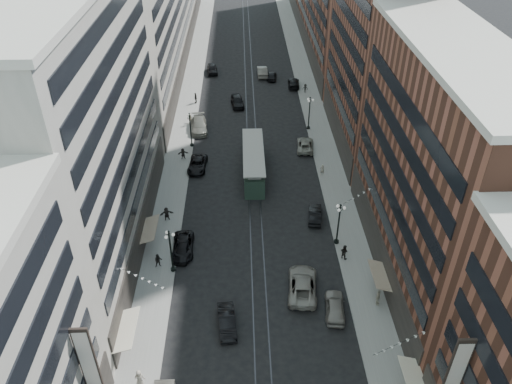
{
  "coord_description": "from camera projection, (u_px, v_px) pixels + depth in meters",
  "views": [
    {
      "loc": [
        -1.44,
        -11.52,
        38.21
      ],
      "look_at": [
        -0.0,
        35.55,
        5.0
      ],
      "focal_mm": 35.0,
      "sensor_mm": 36.0,
      "label": 1
    }
  ],
  "objects": [
    {
      "name": "lamppost_sw_mid",
      "position": [
        191.0,
        129.0,
        74.38
      ],
      "size": [
        1.03,
        1.14,
        5.52
      ],
      "color": "black",
      "rests_on": "sidewalk_west"
    },
    {
      "name": "pedestrian_7",
      "position": [
        344.0,
        252.0,
        55.13
      ],
      "size": [
        0.97,
        0.94,
        1.79
      ],
      "primitive_type": "imported",
      "rotation": [
        0.0,
        0.0,
        2.41
      ],
      "color": "black",
      "rests_on": "sidewalk_east"
    },
    {
      "name": "sidewalk_west",
      "position": [
        188.0,
        104.0,
        88.33
      ],
      "size": [
        4.0,
        180.0,
        0.15
      ],
      "primitive_type": "cube",
      "color": "gray",
      "rests_on": "ground"
    },
    {
      "name": "car_7",
      "position": [
        197.0,
        164.0,
        70.61
      ],
      "size": [
        2.78,
        5.36,
        1.44
      ],
      "primitive_type": "imported",
      "rotation": [
        0.0,
        0.0,
        -0.07
      ],
      "color": "black",
      "rests_on": "ground"
    },
    {
      "name": "pedestrian_extra_1",
      "position": [
        196.0,
        98.0,
        87.99
      ],
      "size": [
        0.68,
        1.18,
        1.9
      ],
      "primitive_type": "imported",
      "rotation": [
        0.0,
        0.0,
        4.55
      ],
      "color": "black",
      "rests_on": "sidewalk_west"
    },
    {
      "name": "car_11",
      "position": [
        305.0,
        145.0,
        75.17
      ],
      "size": [
        2.85,
        5.34,
        1.43
      ],
      "primitive_type": "imported",
      "rotation": [
        0.0,
        0.0,
        3.05
      ],
      "color": "gray",
      "rests_on": "ground"
    },
    {
      "name": "building_east_mid",
      "position": [
        435.0,
        175.0,
        47.85
      ],
      "size": [
        8.0,
        30.0,
        24.0
      ],
      "primitive_type": "cube",
      "color": "brown",
      "rests_on": "ground"
    },
    {
      "name": "pedestrian_5",
      "position": [
        167.0,
        214.0,
        60.77
      ],
      "size": [
        1.71,
        0.92,
        1.77
      ],
      "primitive_type": "imported",
      "rotation": [
        0.0,
        0.0,
        0.29
      ],
      "color": "black",
      "rests_on": "sidewalk_west"
    },
    {
      "name": "pedestrian_6",
      "position": [
        190.0,
        119.0,
        81.26
      ],
      "size": [
        1.19,
        0.8,
        1.86
      ],
      "primitive_type": "imported",
      "rotation": [
        0.0,
        0.0,
        3.45
      ],
      "color": "beige",
      "rests_on": "sidewalk_west"
    },
    {
      "name": "car_extra_0",
      "position": [
        183.0,
        250.0,
        55.81
      ],
      "size": [
        1.97,
        4.25,
        1.41
      ],
      "primitive_type": "imported",
      "rotation": [
        0.0,
        0.0,
        -0.08
      ],
      "color": "black",
      "rests_on": "ground"
    },
    {
      "name": "pedestrian_9",
      "position": [
        305.0,
        88.0,
        91.74
      ],
      "size": [
        1.12,
        0.64,
        1.63
      ],
      "primitive_type": "imported",
      "rotation": [
        0.0,
        0.0,
        -0.21
      ],
      "color": "black",
      "rests_on": "sidewalk_east"
    },
    {
      "name": "pedestrian_extra_0",
      "position": [
        183.0,
        153.0,
        72.55
      ],
      "size": [
        1.62,
        0.78,
        1.69
      ],
      "primitive_type": "imported",
      "rotation": [
        0.0,
        0.0,
        0.22
      ],
      "color": "black",
      "rests_on": "sidewalk_west"
    },
    {
      "name": "car_9",
      "position": [
        212.0,
        69.0,
        99.8
      ],
      "size": [
        2.4,
        5.03,
        1.66
      ],
      "primitive_type": "imported",
      "rotation": [
        0.0,
        0.0,
        0.09
      ],
      "color": "black",
      "rests_on": "ground"
    },
    {
      "name": "rail_east",
      "position": [
        254.0,
        103.0,
        88.66
      ],
      "size": [
        0.12,
        180.0,
        0.02
      ],
      "primitive_type": "cube",
      "color": "#2D2D33",
      "rests_on": "ground"
    },
    {
      "name": "rail_west",
      "position": [
        246.0,
        104.0,
        88.63
      ],
      "size": [
        0.12,
        180.0,
        0.02
      ],
      "primitive_type": "cube",
      "color": "#2D2D33",
      "rests_on": "ground"
    },
    {
      "name": "pedestrian_2",
      "position": [
        158.0,
        261.0,
        54.0
      ],
      "size": [
        0.92,
        0.65,
        1.72
      ],
      "primitive_type": "imported",
      "rotation": [
        0.0,
        0.0,
        0.25
      ],
      "color": "black",
      "rests_on": "sidewalk_west"
    },
    {
      "name": "pedestrian_4",
      "position": [
        378.0,
        297.0,
        49.57
      ],
      "size": [
        0.88,
        1.19,
        1.85
      ],
      "primitive_type": "imported",
      "rotation": [
        0.0,
        0.0,
        1.17
      ],
      "color": "#B0A892",
      "rests_on": "sidewalk_east"
    },
    {
      "name": "car_12",
      "position": [
        294.0,
        83.0,
        94.35
      ],
      "size": [
        2.37,
        5.24,
        1.49
      ],
      "primitive_type": "imported",
      "rotation": [
        0.0,
        0.0,
        3.08
      ],
      "color": "black",
      "rests_on": "ground"
    },
    {
      "name": "car_extra_1",
      "position": [
        272.0,
        76.0,
        97.29
      ],
      "size": [
        2.18,
        4.38,
        1.43
      ],
      "primitive_type": "imported",
      "rotation": [
        0.0,
        0.0,
        3.02
      ],
      "color": "black",
      "rests_on": "ground"
    },
    {
      "name": "car_8",
      "position": [
        199.0,
        125.0,
        79.93
      ],
      "size": [
        3.1,
        6.38,
        1.79
      ],
      "primitive_type": "imported",
      "rotation": [
        0.0,
        0.0,
        0.1
      ],
      "color": "slate",
      "rests_on": "ground"
    },
    {
      "name": "building_east_tower",
      "position": [
        380.0,
        1.0,
        65.54
      ],
      "size": [
        8.0,
        26.0,
        42.0
      ],
      "primitive_type": "cube",
      "color": "brown",
      "rests_on": "ground"
    },
    {
      "name": "car_10",
      "position": [
        315.0,
        214.0,
        61.19
      ],
      "size": [
        2.07,
        4.49,
        1.43
      ],
      "primitive_type": "imported",
      "rotation": [
        0.0,
        0.0,
        3.01
      ],
      "color": "black",
      "rests_on": "ground"
    },
    {
      "name": "lamppost_se_mid",
      "position": [
        309.0,
        112.0,
        78.93
      ],
      "size": [
        1.03,
        1.14,
        5.52
      ],
      "color": "black",
      "rests_on": "sidewalk_east"
    },
    {
      "name": "car_extra_2",
      "position": [
        302.0,
        285.0,
        51.24
      ],
      "size": [
        3.55,
        6.54,
        1.74
      ],
      "primitive_type": "imported",
      "rotation": [
        0.0,
        0.0,
        3.03
      ],
      "color": "gray",
      "rests_on": "ground"
    },
    {
      "name": "pedestrian_1",
      "position": [
        139.0,
        378.0,
        42.15
      ],
      "size": [
        0.89,
        0.49,
        1.8
      ],
      "primitive_type": "imported",
      "rotation": [
        0.0,
        0.0,
        3.15
      ],
      "color": "#9E9483",
      "rests_on": "sidewalk_west"
    },
    {
      "name": "pedestrian_8",
      "position": [
        322.0,
        170.0,
        68.97
      ],
      "size": [
        0.62,
        0.42,
        1.67
      ],
      "primitive_type": "imported",
      "rotation": [
        0.0,
        0.0,
        3.17
      ],
      "color": "#B4A995",
      "rests_on": "sidewalk_east"
    },
    {
      "name": "lamppost_se_far",
      "position": [
        339.0,
        223.0,
        56.06
      ],
      "size": [
        1.03,
        1.14,
        5.52
      ],
      "color": "black",
      "rests_on": "sidewalk_east"
    },
    {
      "name": "sidewalk_east",
      "position": [
        312.0,
        102.0,
        88.88
      ],
      "size": [
        4.0,
        180.0,
        0.15
      ],
      "primitive_type": "cube",
      "color": "gray",
      "rests_on": "ground"
    },
    {
      "name": "car_4",
      "position": [
        335.0,
        307.0,
        48.95
      ],
      "size": [
        2.35,
        4.82,
        1.58
      ],
      "primitive_type": "imported",
      "rotation": [
        0.0,
        0.0,
        3.04
      ],
      "color": "gray",
      "rests_on": "ground"
    },
    {
      "name": "car_14",
      "position": [
        262.0,
        71.0,
        98.63
      ],
      "size": [
        1.99,
        5.47,
        1.79
      ],
      "primitive_type": "imported",
      "rotation": [
        0.0,
        0.0,
        3.16
      ],
      "color": "#626057",
      "rests_on": "ground"
    },
    {
      "name": "building_west_mid",
      "position": [
        87.0,
        136.0,
        49.93
      ],
      "size": [
        8.0,
        36.0,
        28.0
      ],
      "primitive_type": "cube",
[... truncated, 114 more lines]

